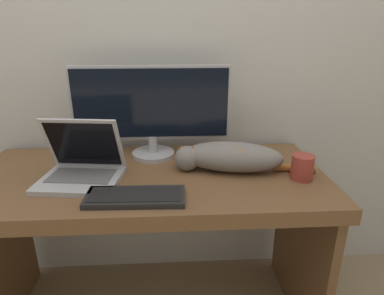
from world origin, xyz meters
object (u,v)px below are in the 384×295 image
Objects in this scene: cat at (228,156)px; coffee_mug at (302,167)px; monitor at (151,109)px; laptop at (82,168)px; external_keyboard at (135,197)px.

coffee_mug is (0.28, -0.09, -0.01)m from cat.
monitor reaches higher than laptop.
laptop is at bearing -163.16° from cat.
external_keyboard is 0.43m from cat.
coffee_mug is (0.64, 0.13, 0.04)m from external_keyboard.
laptop reaches higher than coffee_mug.
laptop is 0.28m from external_keyboard.
cat is 0.29m from coffee_mug.
external_keyboard is at bearing -95.62° from monitor.
laptop reaches higher than cat.
coffee_mug is (0.60, -0.28, -0.17)m from monitor.
external_keyboard is at bearing -30.05° from laptop.
external_keyboard is at bearing -136.66° from cat.
external_keyboard is (-0.04, -0.41, -0.21)m from monitor.
cat is (0.58, 0.05, 0.01)m from laptop.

